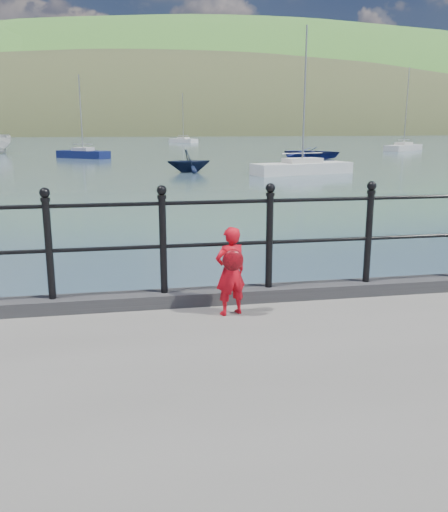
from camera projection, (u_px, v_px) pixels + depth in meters
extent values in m
plane|color=#2D4251|center=(215.00, 377.00, 6.56)|extent=(600.00, 600.00, 0.00)
cube|color=#28282B|center=(217.00, 296.00, 6.16)|extent=(60.00, 0.30, 0.15)
cylinder|color=black|center=(217.00, 244.00, 6.02)|extent=(18.00, 0.04, 0.04)
cylinder|color=black|center=(217.00, 202.00, 5.91)|extent=(18.00, 0.04, 0.04)
cylinder|color=black|center=(49.00, 251.00, 5.71)|extent=(0.08, 0.08, 1.05)
sphere|color=black|center=(45.00, 193.00, 5.56)|extent=(0.11, 0.11, 0.11)
cylinder|color=black|center=(163.00, 246.00, 5.92)|extent=(0.08, 0.08, 1.05)
sphere|color=black|center=(162.00, 190.00, 5.77)|extent=(0.11, 0.11, 0.11)
cylinder|color=black|center=(269.00, 242.00, 6.13)|extent=(0.08, 0.08, 1.05)
sphere|color=black|center=(270.00, 188.00, 5.99)|extent=(0.11, 0.11, 0.11)
cylinder|color=black|center=(368.00, 238.00, 6.34)|extent=(0.08, 0.08, 1.05)
sphere|color=black|center=(372.00, 186.00, 6.20)|extent=(0.11, 0.11, 0.11)
ellipsoid|color=#333A21|center=(181.00, 177.00, 200.12)|extent=(400.00, 100.00, 88.00)
ellipsoid|color=#387026|center=(249.00, 189.00, 267.34)|extent=(600.00, 180.00, 156.00)
cube|color=silver|center=(13.00, 126.00, 172.70)|extent=(9.00, 6.00, 6.00)
cube|color=#4C4744|center=(12.00, 113.00, 171.76)|extent=(9.50, 6.50, 2.00)
cube|color=silver|center=(87.00, 126.00, 176.77)|extent=(9.00, 6.00, 6.00)
cube|color=#4C4744|center=(86.00, 113.00, 175.83)|extent=(9.50, 6.50, 2.00)
cube|color=silver|center=(178.00, 126.00, 182.07)|extent=(9.00, 6.00, 6.00)
cube|color=#4C4744|center=(178.00, 113.00, 181.14)|extent=(9.50, 6.50, 2.00)
cube|color=silver|center=(256.00, 126.00, 186.85)|extent=(9.00, 6.00, 6.00)
cube|color=#4C4744|center=(257.00, 114.00, 185.91)|extent=(9.50, 6.50, 2.00)
imported|color=red|center=(230.00, 271.00, 5.68)|extent=(0.40, 0.32, 0.95)
ellipsoid|color=red|center=(233.00, 260.00, 5.52)|extent=(0.22, 0.11, 0.23)
imported|color=#131B54|center=(313.00, 153.00, 50.00)|extent=(6.36, 6.29, 1.08)
imported|color=black|center=(189.00, 161.00, 35.24)|extent=(2.91, 2.56, 1.45)
cube|color=beige|center=(403.00, 149.00, 66.42)|extent=(6.71, 5.83, 0.90)
cube|color=beige|center=(404.00, 144.00, 66.30)|extent=(2.76, 2.57, 0.50)
cylinder|color=#A5A5A8|center=(407.00, 107.00, 65.25)|extent=(0.10, 0.10, 9.03)
cylinder|color=#A5A5A8|center=(404.00, 140.00, 66.17)|extent=(2.53, 1.99, 0.06)
cube|color=white|center=(183.00, 141.00, 97.36)|extent=(4.90, 5.81, 0.90)
cube|color=beige|center=(183.00, 138.00, 97.25)|extent=(2.22, 2.40, 0.50)
cylinder|color=#A5A5A8|center=(183.00, 116.00, 96.34)|extent=(0.10, 0.10, 7.87)
cylinder|color=#A5A5A8|center=(183.00, 135.00, 97.12)|extent=(1.61, 2.18, 0.06)
cube|color=silver|center=(302.00, 170.00, 34.03)|extent=(6.81, 3.51, 0.90)
cube|color=beige|center=(302.00, 162.00, 33.91)|extent=(2.56, 1.84, 0.50)
cylinder|color=#A5A5A8|center=(305.00, 96.00, 32.97)|extent=(0.10, 0.10, 8.08)
cylinder|color=#A5A5A8|center=(303.00, 153.00, 33.78)|extent=(2.86, 0.85, 0.06)
cube|color=#121A4F|center=(83.00, 156.00, 50.77)|extent=(5.14, 4.53, 0.90)
cube|color=beige|center=(83.00, 150.00, 50.65)|extent=(2.16, 2.05, 0.50)
cylinder|color=#A5A5A8|center=(81.00, 113.00, 49.87)|extent=(0.10, 0.10, 6.79)
cylinder|color=#A5A5A8|center=(83.00, 144.00, 50.52)|extent=(1.89, 1.49, 0.06)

